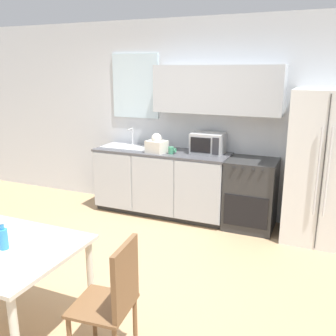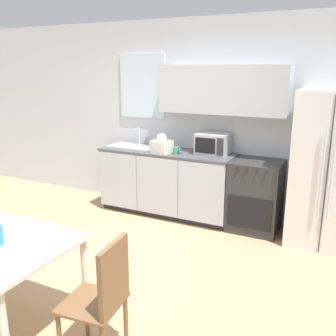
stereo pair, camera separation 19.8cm
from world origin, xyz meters
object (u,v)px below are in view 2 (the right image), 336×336
object	(u,v)px
microwave	(213,144)
dining_chair_side	(104,294)
oven_range	(255,196)
coffee_mug	(176,150)
refrigerator	(329,170)

from	to	relation	value
microwave	dining_chair_side	size ratio (longest dim) A/B	0.46
oven_range	dining_chair_side	xyz separation A→B (m)	(-0.39, -2.74, 0.08)
coffee_mug	microwave	bearing A→B (deg)	27.11
refrigerator	dining_chair_side	bearing A→B (deg)	-114.34
microwave	coffee_mug	size ratio (longest dim) A/B	3.97
dining_chair_side	refrigerator	bearing A→B (deg)	-30.00
oven_range	coffee_mug	size ratio (longest dim) A/B	8.51
oven_range	dining_chair_side	world-z (taller)	dining_chair_side
microwave	dining_chair_side	bearing A→B (deg)	-85.27
oven_range	dining_chair_side	distance (m)	2.77
dining_chair_side	microwave	bearing A→B (deg)	-0.94
refrigerator	microwave	size ratio (longest dim) A/B	4.26
refrigerator	microwave	distance (m)	1.47
refrigerator	dining_chair_side	size ratio (longest dim) A/B	1.95
oven_range	microwave	size ratio (longest dim) A/B	2.14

